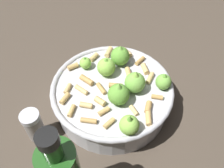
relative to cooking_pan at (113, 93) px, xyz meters
name	(u,v)px	position (x,y,z in m)	size (l,w,h in m)	color
ground_plane	(112,104)	(0.00, 0.00, -0.04)	(2.40, 2.40, 0.00)	#42382D
cooking_pan	(113,93)	(0.00, 0.00, 0.00)	(0.28, 0.28, 0.12)	#B7B7BC
pepper_shaker	(34,125)	(-0.17, -0.08, 0.00)	(0.04, 0.04, 0.08)	gray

